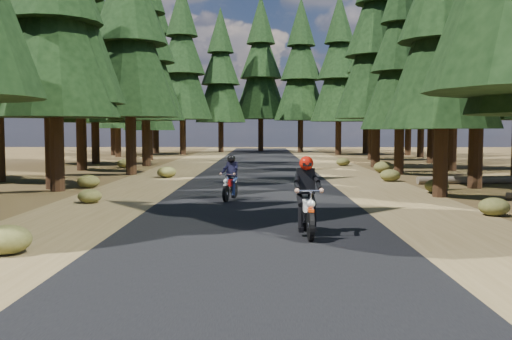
# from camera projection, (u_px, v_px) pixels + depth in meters

# --- Properties ---
(ground) EXTENTS (120.00, 120.00, 0.00)m
(ground) POSITION_uv_depth(u_px,v_px,m) (255.00, 217.00, 14.45)
(ground) COLOR #433218
(ground) RESTS_ON ground
(road) EXTENTS (6.00, 100.00, 0.01)m
(road) POSITION_uv_depth(u_px,v_px,m) (257.00, 195.00, 19.43)
(road) COLOR black
(road) RESTS_ON ground
(shoulder_l) EXTENTS (3.20, 100.00, 0.01)m
(shoulder_l) POSITION_uv_depth(u_px,v_px,m) (123.00, 195.00, 19.49)
(shoulder_l) COLOR brown
(shoulder_l) RESTS_ON ground
(shoulder_r) EXTENTS (3.20, 100.00, 0.01)m
(shoulder_r) POSITION_uv_depth(u_px,v_px,m) (392.00, 195.00, 19.38)
(shoulder_r) COLOR brown
(shoulder_r) RESTS_ON ground
(pine_forest) EXTENTS (34.59, 55.08, 16.32)m
(pine_forest) POSITION_uv_depth(u_px,v_px,m) (259.00, 37.00, 34.89)
(pine_forest) COLOR black
(pine_forest) RESTS_ON ground
(log_near) EXTENTS (4.96, 0.98, 0.32)m
(log_near) POSITION_uv_depth(u_px,v_px,m) (475.00, 180.00, 23.49)
(log_near) COLOR #4C4233
(log_near) RESTS_ON ground
(understory_shrubs) EXTENTS (15.71, 31.33, 0.61)m
(understory_shrubs) POSITION_uv_depth(u_px,v_px,m) (291.00, 181.00, 21.72)
(understory_shrubs) COLOR #474C1E
(understory_shrubs) RESTS_ON ground
(rider_lead) EXTENTS (0.63, 1.88, 1.65)m
(rider_lead) POSITION_uv_depth(u_px,v_px,m) (307.00, 210.00, 11.85)
(rider_lead) COLOR white
(rider_lead) RESTS_ON road
(rider_follow) EXTENTS (0.80, 1.66, 1.42)m
(rider_follow) POSITION_uv_depth(u_px,v_px,m) (230.00, 185.00, 17.94)
(rider_follow) COLOR #960B0A
(rider_follow) RESTS_ON road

